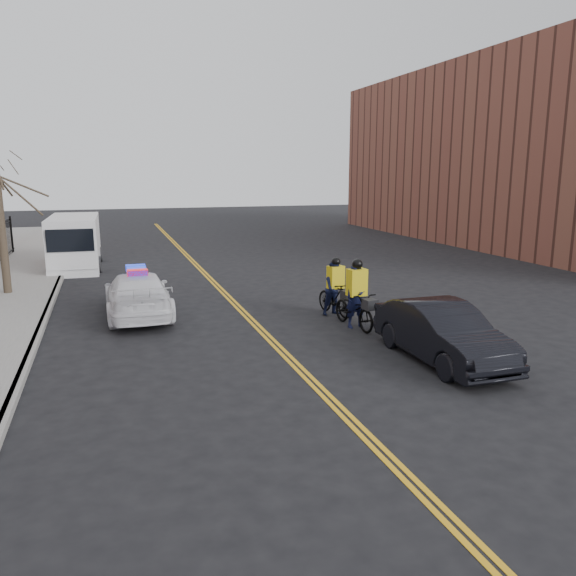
{
  "coord_description": "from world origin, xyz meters",
  "views": [
    {
      "loc": [
        -4.01,
        -12.1,
        4.45
      ],
      "look_at": [
        0.65,
        2.36,
        1.3
      ],
      "focal_mm": 35.0,
      "sensor_mm": 36.0,
      "label": 1
    }
  ],
  "objects_px": {
    "cyclist_far": "(336,293)",
    "cyclist_near": "(356,304)",
    "cargo_van": "(75,243)",
    "dark_sedan": "(442,333)",
    "police_cruiser": "(138,294)"
  },
  "relations": [
    {
      "from": "police_cruiser",
      "to": "cyclist_near",
      "type": "xyz_separation_m",
      "value": [
        5.96,
        -3.3,
        0.0
      ]
    },
    {
      "from": "cyclist_near",
      "to": "cyclist_far",
      "type": "height_order",
      "value": "cyclist_near"
    },
    {
      "from": "police_cruiser",
      "to": "dark_sedan",
      "type": "relative_size",
      "value": 1.12
    },
    {
      "from": "cyclist_far",
      "to": "cyclist_near",
      "type": "bearing_deg",
      "value": -100.49
    },
    {
      "from": "police_cruiser",
      "to": "cargo_van",
      "type": "relative_size",
      "value": 0.82
    },
    {
      "from": "police_cruiser",
      "to": "cyclist_far",
      "type": "relative_size",
      "value": 2.54
    },
    {
      "from": "cargo_van",
      "to": "cyclist_near",
      "type": "height_order",
      "value": "cargo_van"
    },
    {
      "from": "dark_sedan",
      "to": "police_cruiser",
      "type": "bearing_deg",
      "value": 134.72
    },
    {
      "from": "cyclist_near",
      "to": "dark_sedan",
      "type": "bearing_deg",
      "value": -84.84
    },
    {
      "from": "police_cruiser",
      "to": "cargo_van",
      "type": "bearing_deg",
      "value": -77.65
    },
    {
      "from": "cargo_van",
      "to": "police_cruiser",
      "type": "bearing_deg",
      "value": -76.6
    },
    {
      "from": "police_cruiser",
      "to": "cargo_van",
      "type": "height_order",
      "value": "cargo_van"
    },
    {
      "from": "police_cruiser",
      "to": "dark_sedan",
      "type": "bearing_deg",
      "value": 134.67
    },
    {
      "from": "police_cruiser",
      "to": "cyclist_far",
      "type": "height_order",
      "value": "cyclist_far"
    },
    {
      "from": "police_cruiser",
      "to": "cyclist_near",
      "type": "height_order",
      "value": "cyclist_near"
    }
  ]
}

